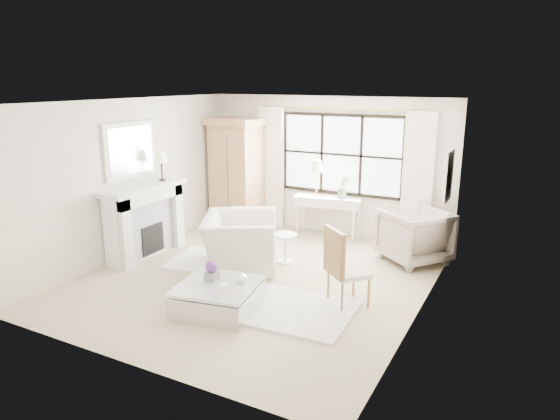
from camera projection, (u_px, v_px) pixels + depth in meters
The scene contains 32 objects.
floor at pixel (257, 278), 7.79m from camera, with size 5.50×5.50×0.00m, color tan.
ceiling at pixel (255, 102), 7.10m from camera, with size 5.50×5.50×0.00m, color white.
wall_back at pixel (327, 166), 9.80m from camera, with size 5.00×5.00×0.00m, color silver.
wall_front at pixel (120, 247), 5.09m from camera, with size 5.00×5.00×0.00m, color beige.
wall_left at pixel (131, 179), 8.57m from camera, with size 5.50×5.50×0.00m, color beige.
wall_right at pixel (426, 214), 6.32m from camera, with size 5.50×5.50×0.00m, color beige.
window_pane at pixel (341, 155), 9.58m from camera, with size 2.40×0.02×1.50m, color white.
window_frame at pixel (341, 155), 9.57m from camera, with size 2.50×0.04×1.50m, color black, non-canonical shape.
curtain_rod at pixel (342, 109), 9.31m from camera, with size 0.04×0.04×3.30m, color #A67A39.
curtain_left at pixel (271, 168), 10.28m from camera, with size 0.55×0.10×2.47m, color white.
curtain_right at pixel (418, 181), 8.93m from camera, with size 0.55×0.10×2.47m, color white.
fireplace at pixel (144, 219), 8.65m from camera, with size 0.58×1.66×1.26m.
mirror_frame at pixel (130, 150), 8.43m from camera, with size 0.05×1.15×0.95m, color silver.
mirror_glass at pixel (131, 150), 8.42m from camera, with size 0.02×1.00×0.80m, color #B7BCC2.
art_frame at pixel (449, 176), 7.74m from camera, with size 0.04×0.62×0.82m, color silver.
art_canvas at pixel (447, 176), 7.74m from camera, with size 0.01×0.52×0.72m, color #C5B499.
mantel_lamp at pixel (161, 159), 8.76m from camera, with size 0.22×0.22×0.51m.
armoire at pixel (236, 172), 10.33m from camera, with size 1.20×0.84×2.24m.
console_table at pixel (328, 216), 9.77m from camera, with size 1.36×0.68×0.80m.
console_lamp at pixel (317, 167), 9.66m from camera, with size 0.28×0.28×0.69m.
orchid_plant at pixel (343, 187), 9.45m from camera, with size 0.24×0.20×0.44m, color #58704B.
side_table at pixel (285, 244), 8.35m from camera, with size 0.40×0.40×0.51m.
rug_left at pixel (219, 261), 8.45m from camera, with size 1.62×1.15×0.03m, color white.
rug_right at pixel (289, 309), 6.69m from camera, with size 1.69×1.26×0.03m, color silver.
club_armchair at pixel (240, 241), 8.18m from camera, with size 1.32×1.15×0.86m, color beige.
wingback_chair at pixel (414, 236), 8.39m from camera, with size 0.97×1.00×0.91m, color #A3978A.
french_chair at pixel (347, 283), 6.81m from camera, with size 0.68×0.68×1.08m.
coffee_table at pixel (218, 298), 6.66m from camera, with size 1.16×1.16×0.38m.
planter_box at pixel (212, 276), 6.72m from camera, with size 0.16×0.16×0.12m, color slate.
planter_flowers at pixel (211, 266), 6.69m from camera, with size 0.16×0.16×0.16m, color #583079.
pillar_candle at pixel (223, 289), 6.31m from camera, with size 0.09×0.09×0.12m, color #EEE5CF.
coffee_vase at pixel (241, 276), 6.64m from camera, with size 0.16×0.16×0.17m, color white.
Camera 1 is at (3.70, -6.26, 3.02)m, focal length 32.00 mm.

